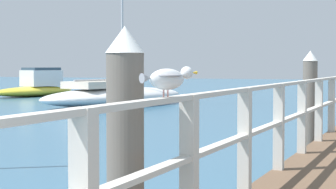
{
  "coord_description": "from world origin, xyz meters",
  "views": [
    {
      "loc": [
        0.63,
        -0.41,
        1.79
      ],
      "look_at": [
        -2.82,
        7.83,
        1.37
      ],
      "focal_mm": 65.35,
      "sensor_mm": 36.0,
      "label": 1
    }
  ],
  "objects": [
    {
      "name": "seagull_foreground",
      "position": [
        -1.02,
        3.53,
        1.71
      ],
      "size": [
        0.29,
        0.43,
        0.21
      ],
      "rotation": [
        0.0,
        0.0,
        5.73
      ],
      "color": "white",
      "rests_on": "pier_railing"
    },
    {
      "name": "boat_5",
      "position": [
        -20.3,
        29.63,
        0.56
      ],
      "size": [
        3.03,
        6.16,
        1.69
      ],
      "rotation": [
        0.0,
        0.0,
        -0.2
      ],
      "color": "gold",
      "rests_on": "ground_plane"
    },
    {
      "name": "dock_piling_near",
      "position": [
        -1.41,
        3.63,
        1.05
      ],
      "size": [
        0.29,
        0.29,
        2.08
      ],
      "color": "#6B6056",
      "rests_on": "ground_plane"
    },
    {
      "name": "boat_4",
      "position": [
        -12.03,
        23.73,
        0.48
      ],
      "size": [
        4.99,
        9.04,
        11.68
      ],
      "rotation": [
        0.0,
        0.0,
        -0.25
      ],
      "color": "white",
      "rests_on": "ground_plane"
    },
    {
      "name": "dock_piling_far",
      "position": [
        -1.41,
        11.64,
        1.05
      ],
      "size": [
        0.29,
        0.29,
        2.08
      ],
      "color": "#6B6056",
      "rests_on": "ground_plane"
    },
    {
      "name": "pier_railing",
      "position": [
        -1.03,
        11.09,
        1.15
      ],
      "size": [
        0.12,
        20.7,
        1.08
      ],
      "color": "beige",
      "rests_on": "pier_deck"
    }
  ]
}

